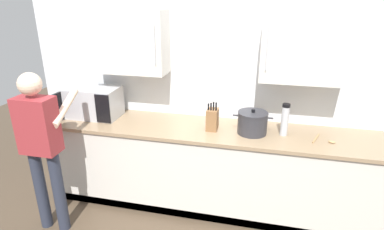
{
  "coord_description": "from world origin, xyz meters",
  "views": [
    {
      "loc": [
        0.54,
        -2.11,
        2.2
      ],
      "look_at": [
        -0.15,
        0.8,
        1.06
      ],
      "focal_mm": 29.54,
      "sensor_mm": 36.0,
      "label": 1
    }
  ],
  "objects_px": {
    "microwave_oven": "(91,102)",
    "person_figure": "(41,141)",
    "stock_pot": "(252,123)",
    "wooden_spoon": "(324,140)",
    "thermos_flask": "(285,120)",
    "knife_block": "(212,119)"
  },
  "relations": [
    {
      "from": "stock_pot",
      "to": "wooden_spoon",
      "type": "height_order",
      "value": "stock_pot"
    },
    {
      "from": "wooden_spoon",
      "to": "person_figure",
      "type": "height_order",
      "value": "person_figure"
    },
    {
      "from": "wooden_spoon",
      "to": "microwave_oven",
      "type": "bearing_deg",
      "value": 178.04
    },
    {
      "from": "knife_block",
      "to": "person_figure",
      "type": "distance_m",
      "value": 1.63
    },
    {
      "from": "wooden_spoon",
      "to": "thermos_flask",
      "type": "distance_m",
      "value": 0.4
    },
    {
      "from": "knife_block",
      "to": "person_figure",
      "type": "bearing_deg",
      "value": -153.67
    },
    {
      "from": "knife_block",
      "to": "microwave_oven",
      "type": "bearing_deg",
      "value": 177.76
    },
    {
      "from": "microwave_oven",
      "to": "thermos_flask",
      "type": "height_order",
      "value": "microwave_oven"
    },
    {
      "from": "wooden_spoon",
      "to": "thermos_flask",
      "type": "xyz_separation_m",
      "value": [
        -0.37,
        0.06,
        0.15
      ]
    },
    {
      "from": "microwave_oven",
      "to": "stock_pot",
      "type": "xyz_separation_m",
      "value": [
        1.79,
        -0.05,
        -0.06
      ]
    },
    {
      "from": "person_figure",
      "to": "thermos_flask",
      "type": "bearing_deg",
      "value": 19.07
    },
    {
      "from": "microwave_oven",
      "to": "person_figure",
      "type": "xyz_separation_m",
      "value": [
        -0.07,
        -0.78,
        -0.13
      ]
    },
    {
      "from": "microwave_oven",
      "to": "person_figure",
      "type": "distance_m",
      "value": 0.79
    },
    {
      "from": "thermos_flask",
      "to": "person_figure",
      "type": "bearing_deg",
      "value": -160.93
    },
    {
      "from": "wooden_spoon",
      "to": "thermos_flask",
      "type": "bearing_deg",
      "value": 171.37
    },
    {
      "from": "thermos_flask",
      "to": "knife_block",
      "type": "bearing_deg",
      "value": -177.87
    },
    {
      "from": "thermos_flask",
      "to": "person_figure",
      "type": "distance_m",
      "value": 2.29
    },
    {
      "from": "knife_block",
      "to": "wooden_spoon",
      "type": "height_order",
      "value": "knife_block"
    },
    {
      "from": "microwave_oven",
      "to": "thermos_flask",
      "type": "bearing_deg",
      "value": -0.77
    },
    {
      "from": "stock_pot",
      "to": "person_figure",
      "type": "relative_size",
      "value": 0.24
    },
    {
      "from": "stock_pot",
      "to": "wooden_spoon",
      "type": "bearing_deg",
      "value": -2.64
    },
    {
      "from": "knife_block",
      "to": "thermos_flask",
      "type": "height_order",
      "value": "thermos_flask"
    }
  ]
}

